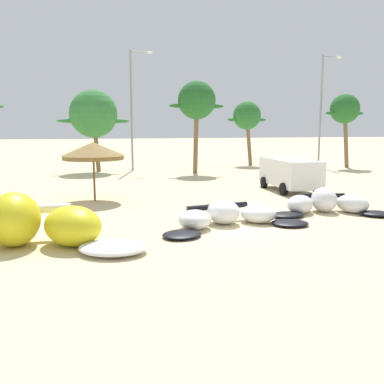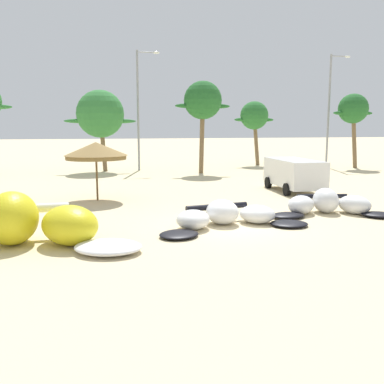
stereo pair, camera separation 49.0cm
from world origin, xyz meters
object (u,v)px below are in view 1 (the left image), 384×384
palm_left_of_gap (93,114)px  kite_left_of_center (326,204)px  palm_center_right (247,116)px  lamppost_east_center (322,106)px  kite_left (227,216)px  palm_right_of_gap (345,110)px  kite_far_left (12,229)px  beach_umbrella_middle (93,151)px  parked_van (289,172)px  palm_center_left (197,101)px  lamppost_west_center (133,104)px

palm_left_of_gap → kite_left_of_center: bearing=-66.9°
kite_left_of_center → palm_center_right: (6.00, 22.92, 4.33)m
lamppost_east_center → kite_left: bearing=-129.7°
kite_left → palm_right_of_gap: 26.88m
kite_far_left → palm_left_of_gap: bearing=81.1°
beach_umbrella_middle → parked_van: size_ratio=0.65×
palm_left_of_gap → palm_center_right: bearing=9.8°
palm_left_of_gap → beach_umbrella_middle: bearing=-92.9°
kite_left → palm_right_of_gap: size_ratio=0.91×
kite_far_left → parked_van: parked_van is taller
beach_umbrella_middle → palm_right_of_gap: bearing=27.9°
palm_center_left → kite_far_left: bearing=-120.6°
palm_center_right → beach_umbrella_middle: bearing=-132.1°
beach_umbrella_middle → palm_right_of_gap: 26.03m
kite_left → palm_center_left: (4.10, 18.09, 5.35)m
beach_umbrella_middle → palm_left_of_gap: 14.74m
beach_umbrella_middle → lamppost_west_center: lamppost_west_center is taller
palm_center_right → palm_center_left: bearing=-139.2°
kite_far_left → lamppost_east_center: bearing=41.6°
kite_left → lamppost_west_center: lamppost_west_center is taller
kite_left → palm_left_of_gap: (-3.77, 21.44, 4.38)m
palm_center_left → lamppost_east_center: 12.90m
palm_center_right → palm_right_of_gap: palm_right_of_gap is taller
kite_far_left → kite_left: (7.30, 1.19, -0.28)m
parked_van → lamppost_east_center: 17.08m
palm_left_of_gap → palm_center_left: 8.61m
kite_far_left → kite_left: kite_far_left is taller
palm_right_of_gap → lamppost_east_center: bearing=141.3°
kite_left_of_center → parked_van: 6.57m
parked_van → palm_center_left: size_ratio=0.66×
parked_van → palm_center_right: size_ratio=0.78×
kite_far_left → parked_van: 16.31m
kite_left → parked_van: (6.56, 7.38, 0.73)m
kite_far_left → kite_left_of_center: bearing=10.4°
palm_right_of_gap → lamppost_east_center: 2.03m
palm_right_of_gap → kite_left_of_center: bearing=-126.8°
kite_far_left → kite_left_of_center: 12.43m
palm_center_right → lamppost_west_center: (-11.40, -2.48, 0.84)m
kite_left → palm_center_right: (10.92, 23.97, 4.38)m
palm_right_of_gap → kite_far_left: bearing=-141.8°
kite_left → palm_left_of_gap: 22.20m
parked_van → palm_left_of_gap: size_ratio=0.72×
palm_center_left → palm_right_of_gap: bearing=3.7°
lamppost_east_center → kite_left_of_center: bearing=-121.8°
palm_center_left → lamppost_east_center: (12.71, 2.16, -0.04)m
beach_umbrella_middle → palm_center_right: (15.43, 17.08, 2.23)m
palm_center_left → lamppost_west_center: (-4.58, 3.40, -0.13)m
kite_left → beach_umbrella_middle: (-4.52, 6.89, 2.15)m
kite_left → lamppost_east_center: size_ratio=0.59×
beach_umbrella_middle → palm_left_of_gap: palm_left_of_gap is taller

